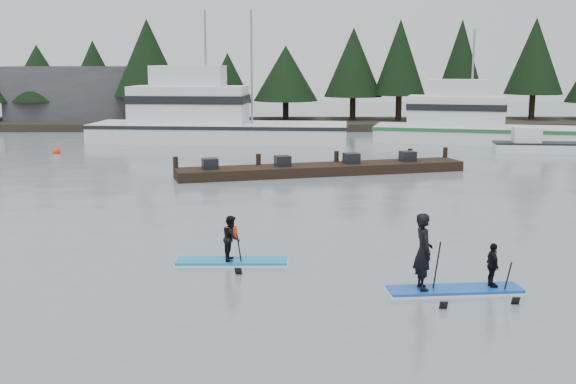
{
  "coord_description": "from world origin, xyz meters",
  "views": [
    {
      "loc": [
        -0.15,
        -17.76,
        5.42
      ],
      "look_at": [
        0.0,
        6.0,
        1.1
      ],
      "focal_mm": 45.0,
      "sensor_mm": 36.0,
      "label": 1
    }
  ],
  "objects_px": {
    "fishing_boat_large": "(212,131)",
    "paddleboard_solo": "(232,248)",
    "fishing_boat_medium": "(474,134)",
    "floating_dock": "(322,169)",
    "paddleboard_duo": "(445,265)"
  },
  "relations": [
    {
      "from": "fishing_boat_large",
      "to": "paddleboard_solo",
      "type": "height_order",
      "value": "fishing_boat_large"
    },
    {
      "from": "fishing_boat_large",
      "to": "paddleboard_duo",
      "type": "bearing_deg",
      "value": -69.81
    },
    {
      "from": "fishing_boat_medium",
      "to": "paddleboard_solo",
      "type": "xyz_separation_m",
      "value": [
        -14.29,
        -29.55,
        -0.14
      ]
    },
    {
      "from": "fishing_boat_large",
      "to": "paddleboard_solo",
      "type": "xyz_separation_m",
      "value": [
        3.5,
        -30.28,
        -0.29
      ]
    },
    {
      "from": "fishing_boat_medium",
      "to": "paddleboard_solo",
      "type": "distance_m",
      "value": 32.82
    },
    {
      "from": "floating_dock",
      "to": "paddleboard_duo",
      "type": "bearing_deg",
      "value": -99.13
    },
    {
      "from": "floating_dock",
      "to": "paddleboard_solo",
      "type": "relative_size",
      "value": 4.72
    },
    {
      "from": "fishing_boat_medium",
      "to": "floating_dock",
      "type": "height_order",
      "value": "fishing_boat_medium"
    },
    {
      "from": "fishing_boat_medium",
      "to": "floating_dock",
      "type": "bearing_deg",
      "value": -114.28
    },
    {
      "from": "floating_dock",
      "to": "paddleboard_solo",
      "type": "xyz_separation_m",
      "value": [
        -3.29,
        -15.75,
        0.22
      ]
    },
    {
      "from": "fishing_boat_large",
      "to": "paddleboard_solo",
      "type": "distance_m",
      "value": 30.48
    },
    {
      "from": "paddleboard_solo",
      "to": "paddleboard_duo",
      "type": "height_order",
      "value": "paddleboard_duo"
    },
    {
      "from": "fishing_boat_large",
      "to": "fishing_boat_medium",
      "type": "xyz_separation_m",
      "value": [
        17.79,
        -0.73,
        -0.15
      ]
    },
    {
      "from": "paddleboard_solo",
      "to": "fishing_boat_medium",
      "type": "bearing_deg",
      "value": 64.29
    },
    {
      "from": "fishing_boat_large",
      "to": "floating_dock",
      "type": "relative_size",
      "value": 1.24
    }
  ]
}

